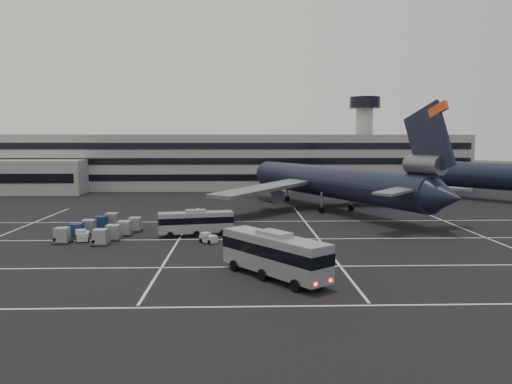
{
  "coord_description": "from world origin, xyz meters",
  "views": [
    {
      "loc": [
        1.96,
        -59.06,
        12.75
      ],
      "look_at": [
        4.24,
        14.63,
        5.0
      ],
      "focal_mm": 35.0,
      "sensor_mm": 36.0,
      "label": 1
    }
  ],
  "objects_px": {
    "trijet_main": "(332,182)",
    "bus_near": "(274,253)",
    "uld_cluster": "(102,228)",
    "bus_far": "(196,222)",
    "tug_a": "(83,236)"
  },
  "relations": [
    {
      "from": "trijet_main",
      "to": "bus_near",
      "type": "height_order",
      "value": "trijet_main"
    },
    {
      "from": "bus_near",
      "to": "uld_cluster",
      "type": "distance_m",
      "value": 30.41
    },
    {
      "from": "trijet_main",
      "to": "uld_cluster",
      "type": "bearing_deg",
      "value": -172.58
    },
    {
      "from": "bus_far",
      "to": "tug_a",
      "type": "xyz_separation_m",
      "value": [
        -13.91,
        -3.13,
        -1.22
      ]
    },
    {
      "from": "bus_near",
      "to": "bus_far",
      "type": "bearing_deg",
      "value": 76.32
    },
    {
      "from": "trijet_main",
      "to": "tug_a",
      "type": "distance_m",
      "value": 44.74
    },
    {
      "from": "trijet_main",
      "to": "bus_far",
      "type": "distance_m",
      "value": 32.01
    },
    {
      "from": "bus_near",
      "to": "bus_far",
      "type": "height_order",
      "value": "bus_near"
    },
    {
      "from": "bus_near",
      "to": "tug_a",
      "type": "relative_size",
      "value": 4.35
    },
    {
      "from": "trijet_main",
      "to": "bus_near",
      "type": "xyz_separation_m",
      "value": [
        -13.28,
        -43.43,
        -2.86
      ]
    },
    {
      "from": "bus_near",
      "to": "bus_far",
      "type": "xyz_separation_m",
      "value": [
        -9.06,
        20.75,
        -0.48
      ]
    },
    {
      "from": "bus_near",
      "to": "tug_a",
      "type": "height_order",
      "value": "bus_near"
    },
    {
      "from": "bus_far",
      "to": "tug_a",
      "type": "bearing_deg",
      "value": 91.8
    },
    {
      "from": "bus_near",
      "to": "tug_a",
      "type": "xyz_separation_m",
      "value": [
        -22.98,
        17.62,
        -1.7
      ]
    },
    {
      "from": "trijet_main",
      "to": "uld_cluster",
      "type": "relative_size",
      "value": 3.38
    }
  ]
}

